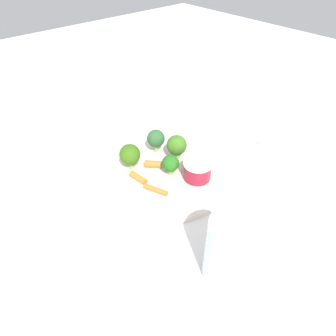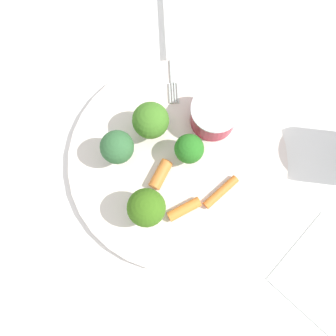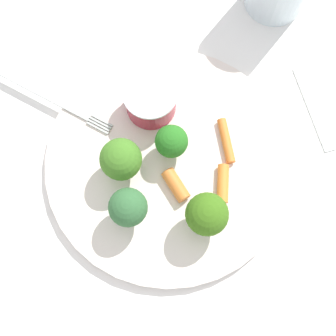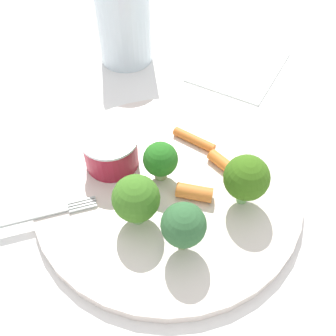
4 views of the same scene
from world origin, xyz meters
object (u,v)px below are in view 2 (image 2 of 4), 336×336
(carrot_stick_1, at_px, (184,209))
(carrot_stick_0, at_px, (221,192))
(broccoli_floret_2, at_px, (151,121))
(broccoli_floret_1, at_px, (117,147))
(carrot_stick_2, at_px, (161,174))
(plate, at_px, (178,160))
(broccoli_floret_3, at_px, (189,148))
(broccoli_floret_0, at_px, (146,208))
(fork, at_px, (171,39))
(sauce_cup, at_px, (214,115))

(carrot_stick_1, bearing_deg, carrot_stick_0, 95.88)
(broccoli_floret_2, relative_size, carrot_stick_1, 1.34)
(broccoli_floret_1, xyz_separation_m, carrot_stick_2, (0.04, 0.04, -0.03))
(plate, distance_m, broccoli_floret_3, 0.04)
(broccoli_floret_2, bearing_deg, plate, 21.58)
(broccoli_floret_0, bearing_deg, broccoli_floret_3, 126.87)
(broccoli_floret_3, relative_size, fork, 0.24)
(fork, bearing_deg, broccoli_floret_3, -11.93)
(sauce_cup, height_order, broccoli_floret_3, broccoli_floret_3)
(broccoli_floret_1, relative_size, carrot_stick_2, 1.53)
(plate, distance_m, broccoli_floret_0, 0.09)
(plate, xyz_separation_m, broccoli_floret_3, (-0.00, 0.01, 0.03))
(broccoli_floret_1, relative_size, fork, 0.29)
(carrot_stick_2, bearing_deg, carrot_stick_0, 54.35)
(plate, relative_size, carrot_stick_2, 7.58)
(broccoli_floret_1, bearing_deg, broccoli_floret_2, 111.93)
(broccoli_floret_2, xyz_separation_m, fork, (-0.11, 0.07, -0.03))
(broccoli_floret_0, distance_m, carrot_stick_1, 0.05)
(plate, relative_size, broccoli_floret_3, 6.06)
(plate, relative_size, sauce_cup, 4.62)
(sauce_cup, height_order, broccoli_floret_0, broccoli_floret_0)
(broccoli_floret_1, xyz_separation_m, broccoli_floret_2, (-0.02, 0.05, -0.00))
(plate, height_order, sauce_cup, sauce_cup)
(broccoli_floret_0, height_order, carrot_stick_2, broccoli_floret_0)
(broccoli_floret_2, xyz_separation_m, carrot_stick_2, (0.06, -0.01, -0.02))
(plate, distance_m, fork, 0.17)
(carrot_stick_0, relative_size, carrot_stick_2, 1.41)
(broccoli_floret_1, distance_m, fork, 0.18)
(sauce_cup, xyz_separation_m, carrot_stick_0, (0.09, -0.02, -0.01))
(plate, distance_m, carrot_stick_1, 0.07)
(broccoli_floret_3, bearing_deg, broccoli_floret_0, -53.13)
(broccoli_floret_1, height_order, carrot_stick_2, broccoli_floret_1)
(fork, bearing_deg, carrot_stick_0, -3.36)
(broccoli_floret_3, xyz_separation_m, carrot_stick_0, (0.06, 0.02, -0.02))
(sauce_cup, relative_size, broccoli_floret_1, 1.08)
(carrot_stick_1, relative_size, carrot_stick_2, 1.15)
(carrot_stick_1, bearing_deg, broccoli_floret_2, -177.98)
(sauce_cup, bearing_deg, plate, -60.48)
(sauce_cup, xyz_separation_m, broccoli_floret_0, (0.08, -0.11, 0.02))
(carrot_stick_0, distance_m, fork, 0.22)
(plate, xyz_separation_m, fork, (-0.16, 0.05, 0.01))
(broccoli_floret_0, xyz_separation_m, broccoli_floret_1, (-0.08, -0.01, -0.00))
(broccoli_floret_0, xyz_separation_m, broccoli_floret_3, (-0.05, 0.07, -0.01))
(broccoli_floret_2, relative_size, carrot_stick_0, 1.09)
(plate, relative_size, broccoli_floret_0, 4.75)
(plate, distance_m, broccoli_floret_2, 0.06)
(sauce_cup, height_order, carrot_stick_2, sauce_cup)
(broccoli_floret_0, distance_m, broccoli_floret_1, 0.08)
(broccoli_floret_1, xyz_separation_m, carrot_stick_0, (0.09, 0.10, -0.03))
(broccoli_floret_0, xyz_separation_m, fork, (-0.21, 0.10, -0.03))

